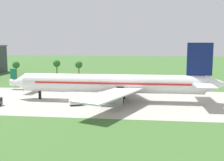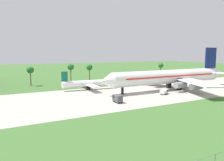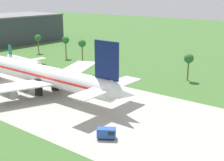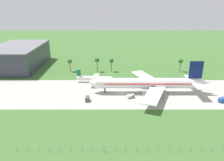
{
  "view_description": "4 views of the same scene",
  "coord_description": "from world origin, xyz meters",
  "views": [
    {
      "loc": [
        27.0,
        -91.8,
        19.83
      ],
      "look_at": [
        16.03,
        0.54,
        6.92
      ],
      "focal_mm": 45.0,
      "sensor_mm": 36.0,
      "label": 1
    },
    {
      "loc": [
        -55.29,
        -73.75,
        16.29
      ],
      "look_at": [
        -14.09,
        0.54,
        5.92
      ],
      "focal_mm": 35.0,
      "sensor_mm": 36.0,
      "label": 2
    },
    {
      "loc": [
        96.07,
        -62.5,
        31.93
      ],
      "look_at": [
        46.15,
        0.54,
        9.01
      ],
      "focal_mm": 50.0,
      "sensor_mm": 36.0,
      "label": 3
    },
    {
      "loc": [
        -5.01,
        -121.74,
        52.11
      ],
      "look_at": [
        -4.45,
        5.0,
        6.0
      ],
      "focal_mm": 35.0,
      "sensor_mm": 36.0,
      "label": 4
    }
  ],
  "objects": [
    {
      "name": "palm_tree_row",
      "position": [
        -2.93,
        43.07,
        8.34
      ],
      "size": [
        90.14,
        3.6,
        10.91
      ],
      "color": "brown",
      "rests_on": "ground_plane"
    },
    {
      "name": "terminal_building",
      "position": [
        -83.09,
        56.74,
        8.86
      ],
      "size": [
        36.72,
        61.2,
        17.69
      ],
      "color": "#333842",
      "rests_on": "ground_plane"
    },
    {
      "name": "taxiway_strip",
      "position": [
        0.0,
        0.0,
        0.01
      ],
      "size": [
        320.0,
        44.0,
        0.02
      ],
      "color": "#A8A399",
      "rests_on": "ground_plane"
    },
    {
      "name": "fuel_truck",
      "position": [
        55.4,
        -12.96,
        1.35
      ],
      "size": [
        4.59,
        3.96,
        2.51
      ],
      "color": "black",
      "rests_on": "ground_plane"
    },
    {
      "name": "jet_airliner",
      "position": [
        17.76,
        0.54,
        5.86
      ],
      "size": [
        72.92,
        56.83,
        19.52
      ],
      "color": "white",
      "rests_on": "ground_plane"
    },
    {
      "name": "ground_plane",
      "position": [
        0.0,
        0.0,
        0.0
      ],
      "size": [
        600.0,
        600.0,
        0.0
      ],
      "primitive_type": "plane",
      "color": "#3D662D"
    },
    {
      "name": "baggage_tug",
      "position": [
        5.81,
        -7.49,
        1.02
      ],
      "size": [
        4.75,
        3.61,
        1.84
      ],
      "color": "black",
      "rests_on": "ground_plane"
    },
    {
      "name": "regional_aircraft",
      "position": [
        -17.08,
        17.82,
        2.85
      ],
      "size": [
        24.04,
        21.66,
        8.67
      ],
      "color": "white",
      "rests_on": "ground_plane"
    }
  ]
}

